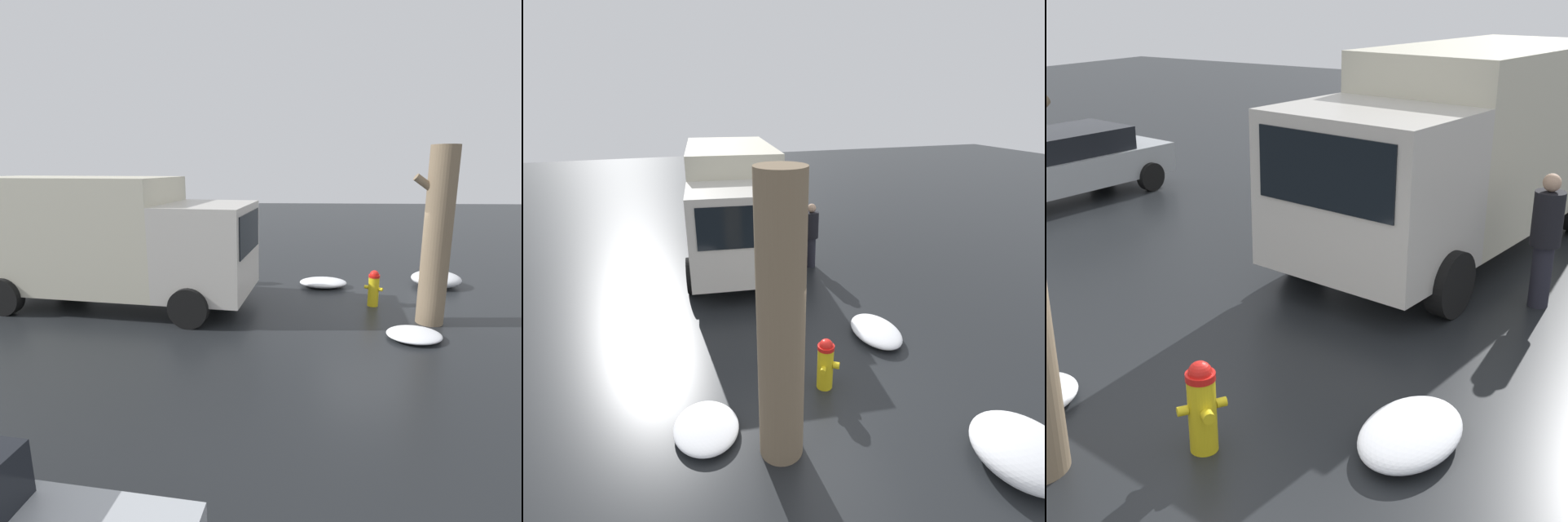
% 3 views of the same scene
% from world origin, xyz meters
% --- Properties ---
extents(ground_plane, '(60.00, 60.00, 0.00)m').
position_xyz_m(ground_plane, '(0.00, 0.00, 0.00)').
color(ground_plane, black).
extents(fire_hydrant, '(0.44, 0.39, 0.92)m').
position_xyz_m(fire_hydrant, '(-0.00, -0.00, 0.47)').
color(fire_hydrant, yellow).
rests_on(fire_hydrant, ground_plane).
extents(delivery_truck, '(7.18, 3.45, 3.20)m').
position_xyz_m(delivery_truck, '(6.68, 0.10, 1.73)').
color(delivery_truck, beige).
rests_on(delivery_truck, ground_plane).
extents(pedestrian, '(0.40, 0.40, 1.84)m').
position_xyz_m(pedestrian, '(4.98, -1.73, 1.00)').
color(pedestrian, '#23232D').
rests_on(pedestrian, ground_plane).
extents(parked_car, '(4.60, 2.32, 1.39)m').
position_xyz_m(parked_car, '(5.26, 7.96, 0.72)').
color(parked_car, '#ADB2B7').
rests_on(parked_car, ground_plane).
extents(snow_pile_curbside, '(1.37, 0.89, 0.26)m').
position_xyz_m(snow_pile_curbside, '(1.09, -1.61, 0.13)').
color(snow_pile_curbside, white).
rests_on(snow_pile_curbside, ground_plane).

